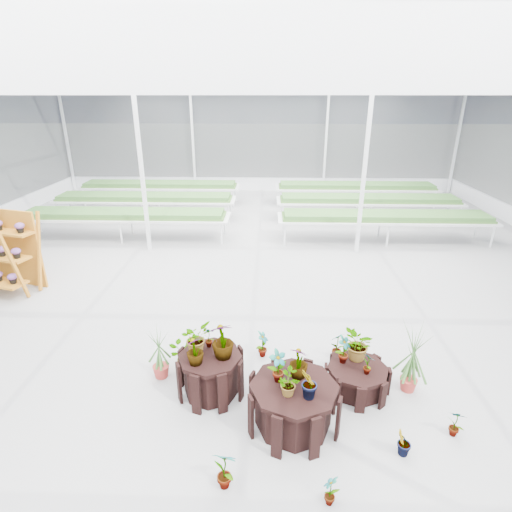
{
  "coord_description": "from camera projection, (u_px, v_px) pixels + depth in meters",
  "views": [
    {
      "loc": [
        0.45,
        -6.79,
        4.2
      ],
      "look_at": [
        0.22,
        0.38,
        1.3
      ],
      "focal_mm": 28.0,
      "sensor_mm": 36.0,
      "label": 1
    }
  ],
  "objects": [
    {
      "name": "plinth_low",
      "position": [
        357.0,
        379.0,
        6.04
      ],
      "size": [
        1.01,
        1.01,
        0.42
      ],
      "primitive_type": "cylinder",
      "rotation": [
        0.0,
        0.0,
        -0.08
      ],
      "color": "black",
      "rests_on": "ground"
    },
    {
      "name": "nursery_plants",
      "position": [
        278.0,
        358.0,
        5.91
      ],
      "size": [
        4.51,
        2.94,
        1.26
      ],
      "color": "#38632C",
      "rests_on": "ground"
    },
    {
      "name": "greenhouse_shell",
      "position": [
        243.0,
        214.0,
        7.04
      ],
      "size": [
        18.0,
        24.0,
        4.5
      ],
      "primitive_type": null,
      "color": "white",
      "rests_on": "ground"
    },
    {
      "name": "ground_plane",
      "position": [
        244.0,
        324.0,
        7.88
      ],
      "size": [
        24.0,
        24.0,
        0.0
      ],
      "primitive_type": "plane",
      "color": "gray",
      "rests_on": "ground"
    },
    {
      "name": "plinth_mid",
      "position": [
        293.0,
        405.0,
        5.38
      ],
      "size": [
        1.6,
        1.6,
        0.64
      ],
      "primitive_type": "cylinder",
      "rotation": [
        0.0,
        0.0,
        -0.39
      ],
      "color": "black",
      "rests_on": "ground"
    },
    {
      "name": "plinth_tall",
      "position": [
        211.0,
        374.0,
        5.96
      ],
      "size": [
        1.22,
        1.22,
        0.66
      ],
      "primitive_type": "cylinder",
      "rotation": [
        0.0,
        0.0,
        -0.31
      ],
      "color": "black",
      "rests_on": "ground"
    },
    {
      "name": "steel_frame",
      "position": [
        243.0,
        214.0,
        7.04
      ],
      "size": [
        18.0,
        24.0,
        4.5
      ],
      "primitive_type": null,
      "color": "silver",
      "rests_on": "ground"
    },
    {
      "name": "nursery_benches",
      "position": [
        256.0,
        208.0,
        14.4
      ],
      "size": [
        16.0,
        7.0,
        0.84
      ],
      "primitive_type": null,
      "color": "silver",
      "rests_on": "ground"
    }
  ]
}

